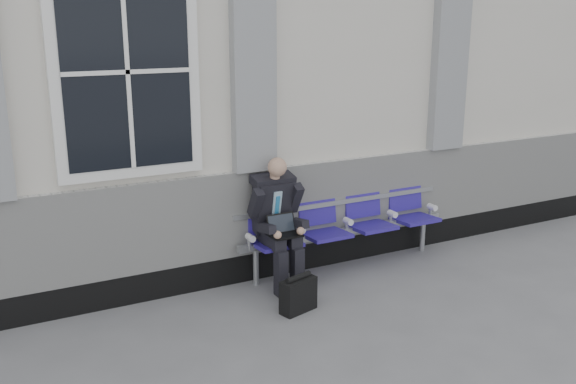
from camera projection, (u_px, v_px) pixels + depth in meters
ground at (146, 381)px, 4.96m from camera, size 70.00×70.00×0.00m
station_building at (51, 62)px, 7.33m from camera, size 14.40×4.40×4.49m
bench at (345, 219)px, 7.12m from camera, size 2.60×0.47×0.91m
businessman at (277, 217)px, 6.56m from camera, size 0.54×0.72×1.37m
briefcase at (298, 294)px, 6.10m from camera, size 0.39×0.25×0.38m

